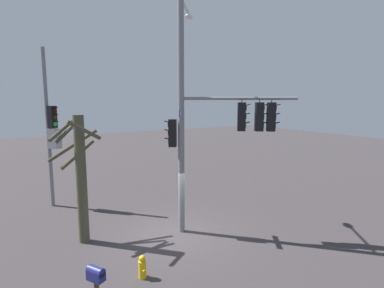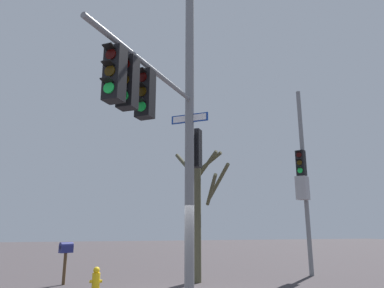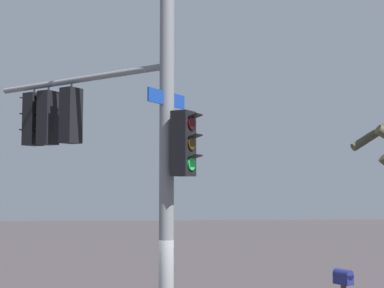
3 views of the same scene
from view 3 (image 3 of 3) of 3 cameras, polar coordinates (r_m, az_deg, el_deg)
name	(u,v)px [view 3 (image 3 of 3)]	position (r m, az deg, el deg)	size (l,w,h in m)	color
main_signal_pole_assembly	(121,97)	(9.67, -7.68, 5.08)	(5.07, 4.13, 9.68)	slate
mailbox	(343,282)	(13.44, 16.08, -14.16)	(0.50, 0.43, 1.41)	#4C3823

